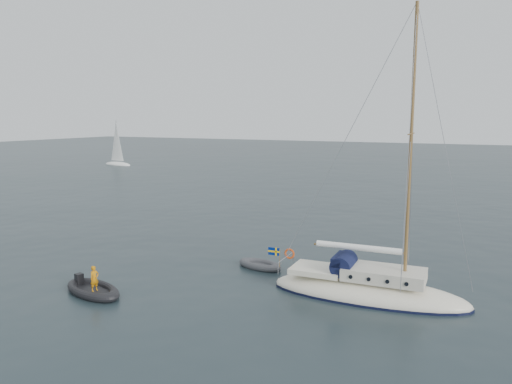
% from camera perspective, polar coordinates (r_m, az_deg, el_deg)
% --- Properties ---
extents(ground, '(300.00, 300.00, 0.00)m').
position_cam_1_polar(ground, '(25.45, 5.39, -11.39)').
color(ground, black).
rests_on(ground, ground).
extents(sailboat, '(10.02, 3.00, 14.27)m').
position_cam_1_polar(sailboat, '(25.01, 12.72, -9.32)').
color(sailboat, white).
rests_on(sailboat, ground).
extents(dinghy, '(2.87, 1.30, 0.41)m').
position_cam_1_polar(dinghy, '(29.21, 0.44, -8.32)').
color(dinghy, '#4B4C50').
rests_on(dinghy, ground).
extents(rib, '(3.87, 1.76, 1.48)m').
position_cam_1_polar(rib, '(26.43, -18.17, -10.49)').
color(rib, black).
rests_on(rib, ground).
extents(distant_yacht_a, '(6.45, 3.44, 8.54)m').
position_cam_1_polar(distant_yacht_a, '(93.97, -15.63, 5.21)').
color(distant_yacht_a, white).
rests_on(distant_yacht_a, ground).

